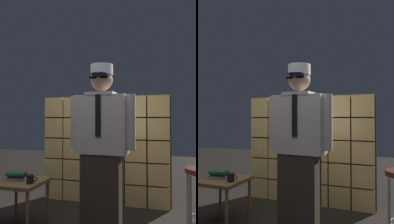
# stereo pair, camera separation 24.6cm
# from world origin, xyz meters

# --- Properties ---
(glass_block_wall) EXTENTS (1.92, 0.10, 1.60)m
(glass_block_wall) POSITION_xyz_m (0.00, 1.27, 0.78)
(glass_block_wall) COLOR #F2C672
(glass_block_wall) RESTS_ON ground
(standing_person) EXTENTS (0.72, 0.31, 1.82)m
(standing_person) POSITION_xyz_m (0.23, 0.31, 0.95)
(standing_person) COLOR #382D23
(standing_person) RESTS_ON ground
(side_table) EXTENTS (0.52, 0.52, 0.53)m
(side_table) POSITION_xyz_m (-0.72, 0.27, 0.46)
(side_table) COLOR brown
(side_table) RESTS_ON ground
(book_stack) EXTENTS (0.25, 0.19, 0.09)m
(book_stack) POSITION_xyz_m (-0.77, 0.26, 0.58)
(book_stack) COLOR gray
(book_stack) RESTS_ON side_table
(coffee_mug) EXTENTS (0.13, 0.08, 0.09)m
(coffee_mug) POSITION_xyz_m (-0.55, 0.18, 0.58)
(coffee_mug) COLOR black
(coffee_mug) RESTS_ON side_table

